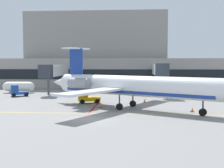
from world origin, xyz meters
TOP-DOWN VIEW (x-y plane):
  - ground at (-0.00, 0.00)m, footprint 120.00×120.00m
  - terminal_building at (-6.23, 45.94)m, footprint 76.45×11.17m
  - jet_bridge_west at (-12.10, 30.41)m, footprint 2.40×17.75m
  - jet_bridge_east at (10.03, 29.55)m, footprint 2.40×19.44m
  - regional_jet at (4.45, 7.86)m, footprint 27.36×21.81m
  - baggage_tug at (-17.11, 21.69)m, footprint 3.68×3.20m
  - pushback_tractor at (-2.39, 13.10)m, footprint 3.70×2.77m
  - fuel_tank at (-19.51, 28.16)m, footprint 6.65×2.49m
  - safety_cone_alpha at (0.21, 8.82)m, footprint 0.47×0.47m
  - safety_cone_bravo at (12.42, 5.92)m, footprint 0.47×0.47m
  - safety_cone_charlie at (6.66, 14.89)m, footprint 0.47×0.47m

SIDE VIEW (x-z plane):
  - ground at x=0.00m, z-range -0.10..0.00m
  - safety_cone_alpha at x=0.21m, z-range -0.03..0.52m
  - safety_cone_bravo at x=12.42m, z-range -0.03..0.52m
  - safety_cone_charlie at x=6.66m, z-range -0.03..0.52m
  - pushback_tractor at x=-2.39m, z-range -0.07..1.80m
  - baggage_tug at x=-17.11m, z-range -0.10..2.05m
  - fuel_tank at x=-19.51m, z-range 0.15..2.48m
  - regional_jet at x=4.45m, z-range -1.16..7.45m
  - jet_bridge_west at x=-12.10m, z-range 1.63..7.63m
  - jet_bridge_east at x=10.03m, z-range 1.74..7.99m
  - terminal_building at x=-6.23m, z-range -2.59..17.37m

